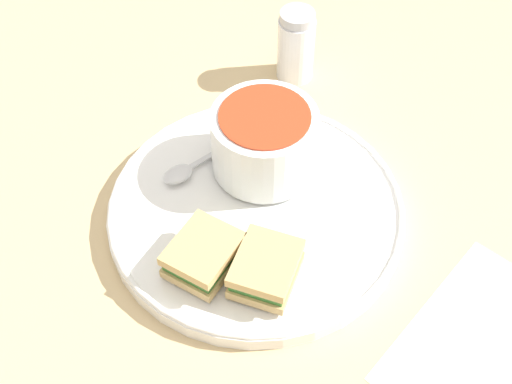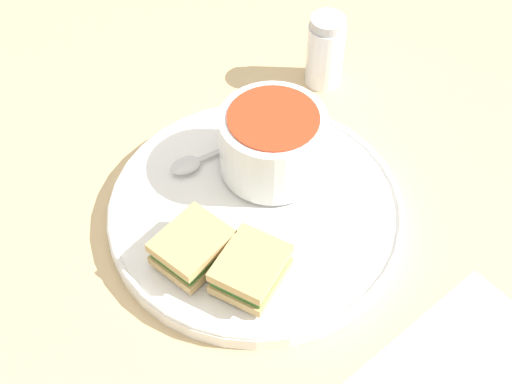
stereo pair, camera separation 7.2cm
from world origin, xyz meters
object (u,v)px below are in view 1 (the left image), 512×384
Objects in this scene: salt_shaker at (296,46)px; sandwich_half_near at (203,255)px; spoon at (185,169)px; sandwich_half_far at (266,269)px; soup_bowl at (264,140)px.

sandwich_half_near is at bearing 6.34° from salt_shaker.
salt_shaker reaches higher than sandwich_half_near.
spoon is 1.34× the size of sandwich_half_far.
sandwich_half_near is 1.02× the size of sandwich_half_far.
sandwich_half_far is at bearing 17.49° from salt_shaker.
soup_bowl reaches higher than sandwich_half_far.
soup_bowl reaches higher than spoon.
sandwich_half_near is (0.10, 0.07, 0.01)m from spoon.
sandwich_half_far reaches higher than spoon.
spoon is 0.16m from sandwich_half_far.
spoon is 0.22m from salt_shaker.
soup_bowl is 0.09m from spoon.
soup_bowl and salt_shaker have the same top height.
soup_bowl is 1.55× the size of sandwich_half_far.
sandwich_half_far is (-0.01, 0.06, 0.00)m from sandwich_half_near.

